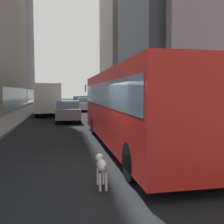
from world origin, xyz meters
The scene contains 15 objects.
ground_plane centered at (0.00, 35.00, 0.00)m, with size 120.00×120.00×0.00m, color black.
sidewalk_left centered at (-5.70, 35.00, 0.07)m, with size 2.40×110.00×0.15m, color gray.
sidewalk_right centered at (5.70, 35.00, 0.07)m, with size 2.40×110.00×0.15m, color #9E9991.
building_left_far centered at (-11.90, 44.34, 14.19)m, with size 9.30×15.99×28.39m.
building_right_mid centered at (11.90, 24.26, 9.55)m, with size 10.54×14.35×19.12m.
building_right_far centered at (11.90, 40.88, 18.97)m, with size 11.16×14.27×37.96m.
transit_bus centered at (1.20, 3.05, 1.78)m, with size 2.78×11.53×3.05m.
car_blue_hatchback centered at (1.20, 39.44, 0.82)m, with size 1.80×3.97×1.62m.
car_white_van centered at (1.20, 24.61, 0.82)m, with size 1.90×4.39×1.62m.
car_grey_wagon centered at (-1.20, 12.92, 0.82)m, with size 1.77×4.24×1.62m.
car_red_coupe centered at (2.80, 16.42, 0.82)m, with size 1.86×4.33×1.62m.
car_black_suv centered at (-2.80, 26.71, 0.82)m, with size 1.71×4.71×1.62m.
car_yellow_taxi centered at (2.80, 45.94, 0.82)m, with size 1.77×3.94×1.62m.
box_truck centered at (-2.80, 19.40, 1.67)m, with size 2.30×7.50×3.05m.
dalmatian_dog centered at (-0.75, -1.35, 0.51)m, with size 0.22×0.96×0.72m.
Camera 1 is at (-1.66, -7.41, 2.23)m, focal length 42.33 mm.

